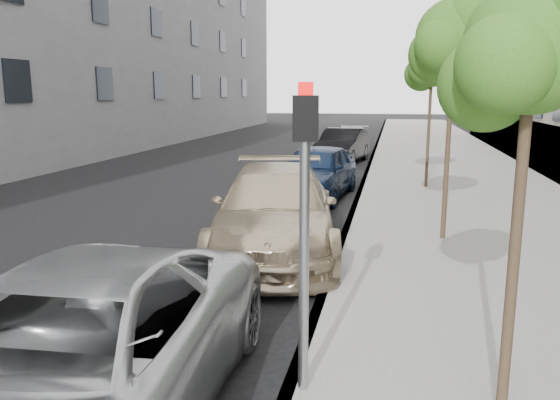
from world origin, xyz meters
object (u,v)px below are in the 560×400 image
(tree_far, at_px, (433,64))
(sedan_black, at_px, (342,146))
(sedan_blue, at_px, (316,171))
(signal_pole, at_px, (305,204))
(sedan_rear, at_px, (351,139))
(tree_mid, at_px, (456,37))
(minivan, at_px, (67,361))
(tree_near, at_px, (536,47))
(suv, at_px, (275,210))

(tree_far, distance_m, sedan_black, 7.95)
(tree_far, distance_m, sedan_blue, 4.97)
(tree_far, relative_size, sedan_black, 1.01)
(signal_pole, relative_size, sedan_rear, 0.68)
(tree_mid, bearing_deg, minivan, -117.31)
(tree_far, relative_size, sedan_blue, 1.01)
(tree_near, distance_m, sedan_blue, 11.91)
(suv, bearing_deg, sedan_black, 80.16)
(tree_mid, relative_size, minivan, 0.88)
(sedan_black, distance_m, sedan_rear, 5.18)
(tree_mid, bearing_deg, sedan_blue, 125.74)
(tree_mid, distance_m, tree_far, 6.50)
(suv, relative_size, sedan_black, 1.23)
(tree_mid, xyz_separation_m, minivan, (-3.84, -7.44, -3.37))
(tree_near, height_order, minivan, tree_near)
(suv, distance_m, sedan_rear, 19.33)
(signal_pole, relative_size, sedan_black, 0.66)
(tree_near, height_order, signal_pole, tree_near)
(signal_pole, distance_m, minivan, 2.56)
(suv, height_order, sedan_black, suv)
(tree_near, bearing_deg, sedan_black, 99.70)
(minivan, bearing_deg, tree_far, 71.81)
(tree_mid, xyz_separation_m, suv, (-3.33, -1.18, -3.32))
(signal_pole, distance_m, sedan_blue, 11.14)
(sedan_blue, bearing_deg, tree_far, 35.67)
(sedan_black, bearing_deg, minivan, -83.04)
(signal_pole, height_order, sedan_blue, signal_pole)
(tree_mid, distance_m, sedan_blue, 6.61)
(tree_far, relative_size, sedan_rear, 1.04)
(sedan_black, bearing_deg, sedan_rear, 98.40)
(tree_near, height_order, tree_mid, tree_mid)
(signal_pole, bearing_deg, minivan, -161.42)
(tree_mid, height_order, suv, tree_mid)
(minivan, bearing_deg, sedan_blue, 84.78)
(signal_pole, bearing_deg, sedan_black, 83.55)
(tree_near, height_order, sedan_blue, tree_near)
(tree_mid, relative_size, sedan_black, 1.06)
(tree_mid, relative_size, tree_far, 1.04)
(tree_near, xyz_separation_m, suv, (-3.33, 5.32, -2.63))
(sedan_blue, xyz_separation_m, sedan_black, (0.00, 8.35, -0.03))
(tree_mid, xyz_separation_m, sedan_blue, (-3.33, 4.62, -3.35))
(tree_far, height_order, sedan_black, tree_far)
(tree_near, height_order, sedan_rear, tree_near)
(signal_pole, height_order, suv, signal_pole)
(suv, xyz_separation_m, sedan_blue, (0.00, 5.80, -0.04))
(minivan, distance_m, sedan_black, 20.42)
(tree_near, xyz_separation_m, sedan_blue, (-3.33, 11.12, -2.67))
(sedan_black, bearing_deg, sedan_blue, -81.60)
(suv, relative_size, sedan_rear, 1.27)
(minivan, bearing_deg, tree_mid, 59.91)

